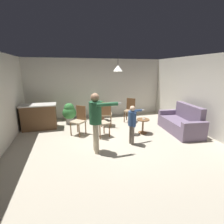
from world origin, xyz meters
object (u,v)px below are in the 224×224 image
object	(u,v)px
kitchen_counter	(39,117)
potted_plant_by_wall	(69,112)
person_child	(132,121)
potted_plant_corner	(100,110)
side_table_by_couch	(143,124)
dining_chair_spare	(100,121)
couch_floral	(181,123)
dining_chair_by_counter	(106,113)
dining_chair_centre_back	(130,109)
dining_chair_near_wall	(79,119)
person_adult	(96,117)
spare_remote_on_table	(144,119)

from	to	relation	value
kitchen_counter	potted_plant_by_wall	size ratio (longest dim) A/B	1.46
person_child	potted_plant_corner	distance (m)	2.68
potted_plant_corner	side_table_by_couch	bearing A→B (deg)	-58.98
dining_chair_spare	side_table_by_couch	bearing A→B (deg)	69.56
couch_floral	dining_chair_by_counter	bearing A→B (deg)	67.85
kitchen_counter	dining_chair_centre_back	world-z (taller)	dining_chair_centre_back
dining_chair_near_wall	potted_plant_corner	world-z (taller)	dining_chair_near_wall
dining_chair_spare	potted_plant_corner	xyz separation A→B (m)	(0.38, 1.82, -0.05)
person_adult	dining_chair_near_wall	size ratio (longest dim) A/B	1.63
dining_chair_spare	spare_remote_on_table	size ratio (longest dim) A/B	7.69
potted_plant_corner	potted_plant_by_wall	bearing A→B (deg)	-178.44
person_adult	person_child	distance (m)	1.17
side_table_by_couch	person_child	bearing A→B (deg)	-134.09
couch_floral	person_child	world-z (taller)	person_child
side_table_by_couch	dining_chair_by_counter	distance (m)	1.53
person_child	dining_chair_near_wall	world-z (taller)	person_child
couch_floral	dining_chair_by_counter	xyz separation A→B (m)	(-2.47, 1.31, 0.21)
dining_chair_spare	dining_chair_by_counter	bearing A→B (deg)	137.86
potted_plant_corner	potted_plant_by_wall	world-z (taller)	potted_plant_corner
side_table_by_couch	potted_plant_corner	xyz separation A→B (m)	(-1.14, 1.90, 0.17)
person_child	potted_plant_by_wall	size ratio (longest dim) A/B	1.39
couch_floral	spare_remote_on_table	world-z (taller)	couch_floral
dining_chair_spare	kitchen_counter	bearing A→B (deg)	-141.66
person_child	potted_plant_corner	xyz separation A→B (m)	(-0.43, 2.63, -0.25)
couch_floral	person_adult	size ratio (longest dim) A/B	1.15
dining_chair_near_wall	dining_chair_centre_back	world-z (taller)	same
dining_chair_spare	potted_plant_corner	size ratio (longest dim) A/B	1.12
dining_chair_by_counter	dining_chair_spare	distance (m)	1.09
dining_chair_by_counter	dining_chair_near_wall	distance (m)	1.23
person_child	spare_remote_on_table	distance (m)	1.03
side_table_by_couch	potted_plant_by_wall	size ratio (longest dim) A/B	0.60
person_adult	side_table_by_couch	bearing A→B (deg)	114.83
person_adult	spare_remote_on_table	world-z (taller)	person_adult
dining_chair_near_wall	spare_remote_on_table	xyz separation A→B (m)	(2.18, -0.53, -0.01)
side_table_by_couch	person_adult	size ratio (longest dim) A/B	0.32
person_child	dining_chair_centre_back	xyz separation A→B (m)	(0.79, 2.19, -0.20)
dining_chair_near_wall	person_adult	bearing A→B (deg)	145.88
potted_plant_corner	person_adult	bearing A→B (deg)	-103.58
dining_chair_centre_back	dining_chair_spare	distance (m)	2.12
dining_chair_centre_back	potted_plant_by_wall	xyz separation A→B (m)	(-2.56, 0.40, -0.07)
side_table_by_couch	dining_chair_centre_back	size ratio (longest dim) A/B	0.52
kitchen_counter	person_adult	bearing A→B (deg)	-53.85
dining_chair_spare	potted_plant_by_wall	xyz separation A→B (m)	(-0.95, 1.79, -0.07)
kitchen_counter	person_child	size ratio (longest dim) A/B	1.06
dining_chair_spare	dining_chair_near_wall	bearing A→B (deg)	-141.63
side_table_by_couch	spare_remote_on_table	world-z (taller)	spare_remote_on_table
person_child	spare_remote_on_table	size ratio (longest dim) A/B	9.18
dining_chair_near_wall	spare_remote_on_table	bearing A→B (deg)	-151.05
couch_floral	kitchen_counter	world-z (taller)	couch_floral
person_child	dining_chair_centre_back	world-z (taller)	person_child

